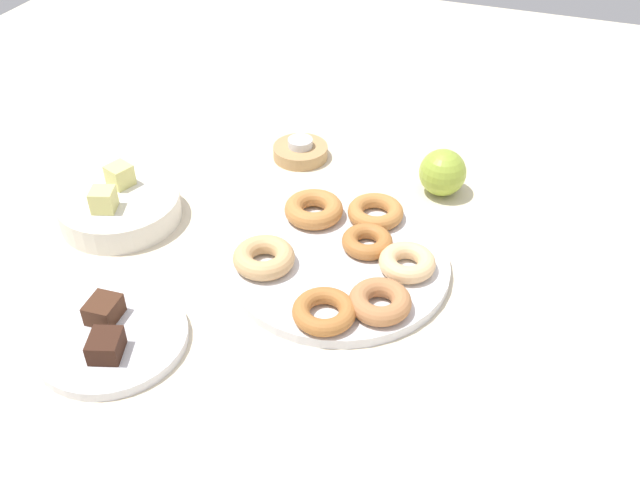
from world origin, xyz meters
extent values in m
plane|color=beige|center=(0.00, 0.00, 0.00)|extent=(2.40, 2.40, 0.00)
cylinder|color=silver|center=(0.00, 0.00, 0.01)|extent=(0.33, 0.33, 0.02)
torus|color=#AD6B33|center=(-0.12, -0.02, 0.03)|extent=(0.12, 0.12, 0.02)
torus|color=#BC7A3D|center=(0.12, -0.02, 0.03)|extent=(0.13, 0.13, 0.03)
torus|color=tan|center=(-0.05, 0.10, 0.03)|extent=(0.11, 0.11, 0.03)
torus|color=#EABC84|center=(0.01, -0.10, 0.03)|extent=(0.11, 0.11, 0.03)
torus|color=#B27547|center=(-0.08, -0.09, 0.03)|extent=(0.09, 0.09, 0.03)
torus|color=#AD6B33|center=(0.04, -0.03, 0.03)|extent=(0.11, 0.11, 0.02)
torus|color=#BC7A3D|center=(0.09, 0.07, 0.03)|extent=(0.13, 0.13, 0.03)
cylinder|color=silver|center=(-0.25, 0.23, 0.01)|extent=(0.20, 0.20, 0.01)
cube|color=#381E14|center=(-0.28, 0.22, 0.03)|extent=(0.06, 0.05, 0.03)
cube|color=#472819|center=(-0.23, 0.26, 0.03)|extent=(0.05, 0.04, 0.03)
cylinder|color=tan|center=(0.28, 0.17, 0.01)|extent=(0.10, 0.10, 0.02)
cylinder|color=silver|center=(0.28, 0.17, 0.03)|extent=(0.05, 0.05, 0.01)
cylinder|color=silver|center=(-0.01, 0.38, 0.02)|extent=(0.20, 0.20, 0.04)
cube|color=#DBD67A|center=(-0.04, 0.38, 0.06)|extent=(0.05, 0.05, 0.04)
cube|color=#DBD67A|center=(0.03, 0.39, 0.06)|extent=(0.05, 0.05, 0.04)
sphere|color=#93AD38|center=(0.26, -0.10, 0.04)|extent=(0.08, 0.08, 0.08)
camera|label=1|loc=(-0.77, -0.26, 0.69)|focal=39.41mm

